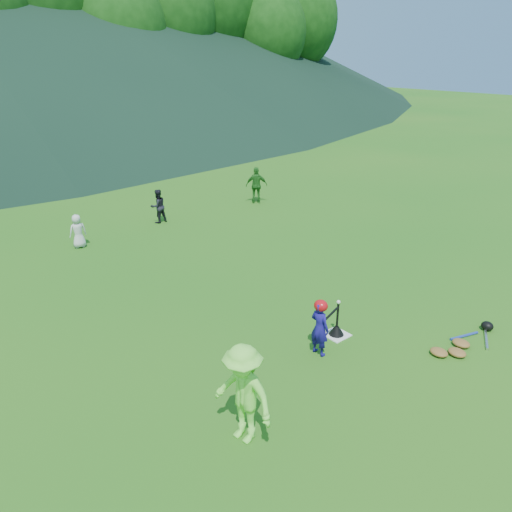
% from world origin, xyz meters
% --- Properties ---
extents(ground, '(120.00, 120.00, 0.00)m').
position_xyz_m(ground, '(0.00, 0.00, 0.00)').
color(ground, '#1C6016').
rests_on(ground, ground).
extents(home_plate, '(0.45, 0.45, 0.02)m').
position_xyz_m(home_plate, '(0.00, 0.00, 0.01)').
color(home_plate, silver).
rests_on(home_plate, ground).
extents(baseball, '(0.08, 0.08, 0.08)m').
position_xyz_m(baseball, '(0.00, 0.00, 0.74)').
color(baseball, white).
rests_on(baseball, batting_tee).
extents(batter_child, '(0.28, 0.41, 1.08)m').
position_xyz_m(batter_child, '(-0.74, -0.22, 0.54)').
color(batter_child, navy).
rests_on(batter_child, ground).
extents(adult_coach, '(0.75, 1.09, 1.55)m').
position_xyz_m(adult_coach, '(-3.17, -1.05, 0.77)').
color(adult_coach, '#7CF046').
rests_on(adult_coach, ground).
extents(fielder_a, '(0.50, 0.35, 0.97)m').
position_xyz_m(fielder_a, '(-2.08, 7.91, 0.48)').
color(fielder_a, silver).
rests_on(fielder_a, ground).
extents(fielder_b, '(0.55, 0.44, 1.10)m').
position_xyz_m(fielder_b, '(0.78, 8.43, 0.55)').
color(fielder_b, black).
rests_on(fielder_b, ground).
extents(fielder_c, '(0.82, 0.72, 1.33)m').
position_xyz_m(fielder_c, '(4.68, 8.14, 0.66)').
color(fielder_c, '#21661E').
rests_on(fielder_c, ground).
extents(batting_tee, '(0.30, 0.30, 0.68)m').
position_xyz_m(batting_tee, '(0.00, 0.00, 0.13)').
color(batting_tee, black).
rests_on(batting_tee, home_plate).
extents(batter_gear, '(0.72, 0.27, 0.44)m').
position_xyz_m(batter_gear, '(-0.72, -0.22, 0.98)').
color(batter_gear, '#B20B13').
rests_on(batter_gear, ground).
extents(equipment_pile, '(1.80, 0.69, 0.19)m').
position_xyz_m(equipment_pile, '(1.54, -1.79, 0.07)').
color(equipment_pile, olive).
rests_on(equipment_pile, ground).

